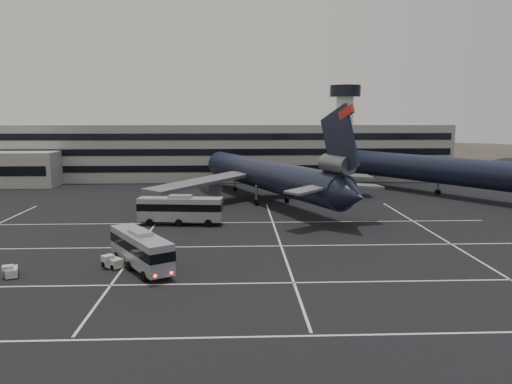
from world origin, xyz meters
TOP-DOWN VIEW (x-y plane):
  - ground at (0.00, 0.00)m, footprint 260.00×260.00m
  - lane_markings at (0.95, 0.72)m, footprint 90.00×55.62m
  - terminal at (-2.95, 71.14)m, footprint 125.00×26.00m
  - hills at (17.99, 170.00)m, footprint 352.00×180.00m
  - trijet_main at (12.40, 35.17)m, footprint 43.69×54.83m
  - trijet_far at (48.77, 42.47)m, footprint 38.23×50.50m
  - bus_near at (-3.98, -4.69)m, footprint 8.58×11.61m
  - bus_far at (-2.07, 17.16)m, footprint 12.95×4.28m
  - tug_a at (-16.77, -7.02)m, footprint 1.93×2.37m
  - tug_b at (-7.11, -4.28)m, footprint 2.66×2.61m

SIDE VIEW (x-z plane):
  - hills at x=17.99m, z-range -34.07..9.93m
  - ground at x=0.00m, z-range 0.00..0.00m
  - lane_markings at x=0.95m, z-range 0.00..0.01m
  - tug_a at x=-16.77m, z-range -0.08..1.25m
  - tug_b at x=-7.11m, z-range -0.08..1.41m
  - bus_near at x=-3.98m, z-range 0.20..4.41m
  - bus_far at x=-2.07m, z-range 0.21..4.70m
  - trijet_main at x=12.40m, z-range -3.79..14.29m
  - trijet_far at x=48.77m, z-range -3.61..14.47m
  - terminal at x=-2.95m, z-range -5.07..18.93m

